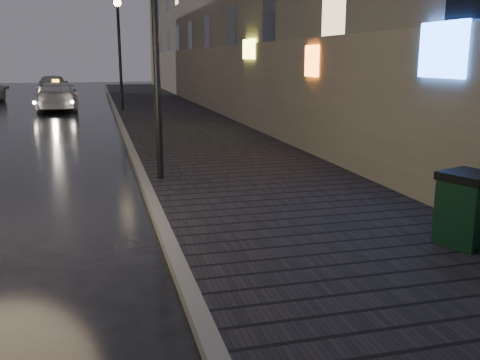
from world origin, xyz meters
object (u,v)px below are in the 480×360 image
Objects in this scene: lamp_near at (155,16)px; car_far at (53,86)px; trash_bin at (467,208)px; lamp_far at (119,41)px; taxi_mid at (57,96)px.

car_far is (-4.07, 28.42, -2.67)m from lamp_near.
trash_bin is 0.21× the size of car_far.
taxi_mid is at bearing 142.82° from lamp_far.
lamp_near and lamp_far have the same top height.
taxi_mid reaches higher than trash_bin.
taxi_mid is at bearing 94.31° from car_far.
lamp_near is 1.00× the size of lamp_far.
lamp_near is 1.10× the size of car_far.
lamp_far is at bearing 107.61° from car_far.
trash_bin is at bearing -80.49° from lamp_far.
lamp_near is at bearing 97.60° from car_far.
lamp_near is at bearing 96.94° from taxi_mid.
trash_bin is 34.57m from car_far.
car_far reaches higher than trash_bin.
lamp_far is 5.19× the size of trash_bin.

